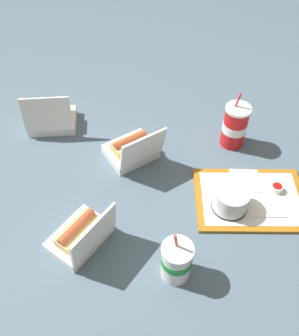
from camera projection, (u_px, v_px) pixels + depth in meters
name	position (u px, v px, depth m)	size (l,w,h in m)	color
ground_plane	(142.00, 188.00, 1.30)	(3.20, 3.20, 0.00)	#4C6070
food_tray	(250.00, 199.00, 1.26)	(0.37, 0.27, 0.01)	#A56619
cake_container	(231.00, 200.00, 1.20)	(0.12, 0.12, 0.08)	black
ketchup_cup	(277.00, 188.00, 1.27)	(0.04, 0.04, 0.02)	white
napkin_stack	(245.00, 181.00, 1.30)	(0.10, 0.10, 0.00)	white
plastic_fork	(269.00, 216.00, 1.21)	(0.11, 0.01, 0.01)	white
clamshell_hotdog_front	(81.00, 235.00, 1.13)	(0.22, 0.23, 0.16)	white
clamshell_sandwich_back	(52.00, 118.00, 1.48)	(0.20, 0.16, 0.18)	white
clamshell_hotdog_center	(132.00, 149.00, 1.37)	(0.24, 0.24, 0.18)	white
soda_cup_center	(235.00, 126.00, 1.38)	(0.09, 0.09, 0.23)	red
soda_cup_left	(176.00, 261.00, 1.04)	(0.09, 0.09, 0.20)	white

